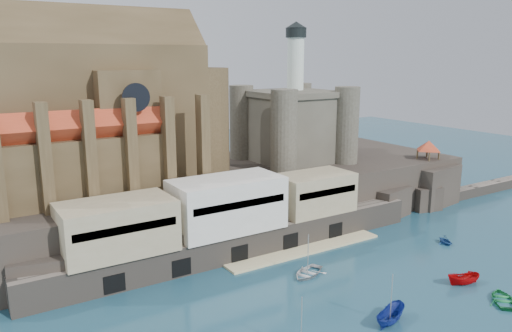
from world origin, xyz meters
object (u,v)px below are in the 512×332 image
Objects in this scene: church at (102,116)px; castle_keep at (293,122)px; boat_2 at (390,322)px; pavilion at (429,147)px.

church is 40.39m from castle_keep.
castle_keep is 54.22m from boat_2.
church is 7.34× the size of pavilion.
castle_keep is at bearing -1.11° from church.
boat_2 is at bearing -112.59° from castle_keep.
boat_2 is (-45.53, -32.04, -12.73)m from pavilion.
pavilion reaches higher than boat_2.
pavilion is at bearing -13.48° from church.
church is 1.60× the size of castle_keep.
castle_keep is at bearing -40.48° from boat_2.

